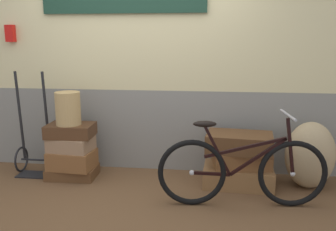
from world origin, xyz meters
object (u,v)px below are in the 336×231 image
at_px(burlap_sack, 310,155).
at_px(bicycle, 242,171).
at_px(suitcase_0, 73,172).
at_px(suitcase_2, 71,144).
at_px(suitcase_3, 71,130).
at_px(suitcase_5, 241,158).
at_px(suitcase_4, 238,176).
at_px(suitcase_6, 239,142).
at_px(wicker_basket, 68,108).
at_px(luggage_trolley, 35,151).
at_px(suitcase_1, 72,159).

distance_m(burlap_sack, bicycle, 0.93).
distance_m(suitcase_0, suitcase_2, 0.35).
xyz_separation_m(suitcase_3, suitcase_5, (1.93, 0.00, -0.26)).
relative_size(suitcase_2, suitcase_3, 0.91).
xyz_separation_m(suitcase_4, bicycle, (-0.01, -0.51, 0.25)).
bearing_deg(bicycle, suitcase_5, 86.17).
relative_size(suitcase_6, wicker_basket, 1.87).
bearing_deg(luggage_trolley, burlap_sack, -1.12).
bearing_deg(suitcase_5, suitcase_6, -149.04).
relative_size(suitcase_1, suitcase_3, 0.95).
bearing_deg(luggage_trolley, suitcase_1, -12.98).
distance_m(suitcase_0, suitcase_1, 0.17).
xyz_separation_m(suitcase_0, suitcase_6, (1.90, -0.00, 0.43)).
relative_size(suitcase_3, suitcase_6, 0.75).
xyz_separation_m(suitcase_4, burlap_sack, (0.75, 0.03, 0.26)).
height_order(suitcase_2, suitcase_4, suitcase_2).
xyz_separation_m(suitcase_3, suitcase_4, (1.91, -0.01, -0.45)).
xyz_separation_m(suitcase_0, luggage_trolley, (-0.49, 0.09, 0.21)).
bearing_deg(burlap_sack, suitcase_2, -179.22).
height_order(suitcase_3, wicker_basket, wicker_basket).
xyz_separation_m(suitcase_0, bicycle, (1.90, -0.51, 0.29)).
distance_m(suitcase_1, suitcase_5, 1.92).
relative_size(suitcase_5, luggage_trolley, 0.49).
distance_m(suitcase_1, suitcase_2, 0.18).
bearing_deg(suitcase_0, suitcase_4, -1.41).
xyz_separation_m(suitcase_1, suitcase_4, (1.89, 0.03, -0.12)).
height_order(suitcase_2, suitcase_5, suitcase_2).
distance_m(suitcase_0, wicker_basket, 0.76).
distance_m(luggage_trolley, burlap_sack, 3.15).
height_order(suitcase_3, bicycle, bicycle).
bearing_deg(suitcase_2, bicycle, -8.72).
height_order(suitcase_0, suitcase_4, suitcase_4).
height_order(suitcase_0, bicycle, bicycle).
xyz_separation_m(wicker_basket, burlap_sack, (2.67, 0.04, -0.46)).
bearing_deg(bicycle, suitcase_0, 164.84).
bearing_deg(burlap_sack, luggage_trolley, 178.88).
distance_m(wicker_basket, luggage_trolley, 0.73).
xyz_separation_m(suitcase_1, suitcase_2, (-0.01, 0.02, 0.18)).
relative_size(suitcase_4, luggage_trolley, 0.61).
relative_size(suitcase_5, burlap_sack, 0.82).
xyz_separation_m(suitcase_5, luggage_trolley, (-2.42, 0.07, -0.03)).
bearing_deg(suitcase_1, suitcase_5, 5.63).
height_order(suitcase_1, suitcase_2, suitcase_2).
relative_size(suitcase_4, suitcase_5, 1.25).
distance_m(suitcase_3, suitcase_6, 1.91).
bearing_deg(suitcase_1, suitcase_0, 122.75).
relative_size(suitcase_0, suitcase_2, 1.16).
xyz_separation_m(suitcase_0, suitcase_5, (1.93, 0.02, 0.24)).
xyz_separation_m(suitcase_5, burlap_sack, (0.73, 0.01, 0.06)).
distance_m(suitcase_5, luggage_trolley, 2.42).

